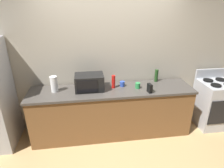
{
  "coord_description": "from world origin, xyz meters",
  "views": [
    {
      "loc": [
        -0.42,
        -2.57,
        2.3
      ],
      "look_at": [
        0.0,
        0.4,
        1.0
      ],
      "focal_mm": 30.77,
      "sensor_mm": 36.0,
      "label": 1
    }
  ],
  "objects_px": {
    "paper_towel_roll": "(54,84)",
    "bottle_hot_sauce": "(113,82)",
    "cordless_phone": "(150,88)",
    "mug_green": "(138,86)",
    "bottle_wine": "(156,76)",
    "mug_blue": "(122,84)",
    "microwave": "(89,82)",
    "stove_range": "(213,104)"
  },
  "relations": [
    {
      "from": "bottle_hot_sauce",
      "to": "mug_green",
      "type": "height_order",
      "value": "bottle_hot_sauce"
    },
    {
      "from": "stove_range",
      "to": "bottle_hot_sauce",
      "type": "xyz_separation_m",
      "value": [
        -1.97,
        0.06,
        0.55
      ]
    },
    {
      "from": "bottle_hot_sauce",
      "to": "mug_green",
      "type": "relative_size",
      "value": 2.3
    },
    {
      "from": "microwave",
      "to": "bottle_wine",
      "type": "distance_m",
      "value": 1.27
    },
    {
      "from": "paper_towel_roll",
      "to": "cordless_phone",
      "type": "bearing_deg",
      "value": -9.19
    },
    {
      "from": "paper_towel_roll",
      "to": "cordless_phone",
      "type": "relative_size",
      "value": 1.8
    },
    {
      "from": "microwave",
      "to": "cordless_phone",
      "type": "xyz_separation_m",
      "value": [
        0.98,
        -0.25,
        -0.06
      ]
    },
    {
      "from": "paper_towel_roll",
      "to": "bottle_wine",
      "type": "height_order",
      "value": "paper_towel_roll"
    },
    {
      "from": "paper_towel_roll",
      "to": "mug_blue",
      "type": "xyz_separation_m",
      "value": [
        1.16,
        0.05,
        -0.09
      ]
    },
    {
      "from": "bottle_wine",
      "to": "mug_green",
      "type": "height_order",
      "value": "bottle_wine"
    },
    {
      "from": "stove_range",
      "to": "mug_green",
      "type": "distance_m",
      "value": 1.63
    },
    {
      "from": "stove_range",
      "to": "bottle_hot_sauce",
      "type": "distance_m",
      "value": 2.04
    },
    {
      "from": "bottle_wine",
      "to": "mug_blue",
      "type": "distance_m",
      "value": 0.69
    },
    {
      "from": "cordless_phone",
      "to": "paper_towel_roll",
      "type": "bearing_deg",
      "value": 160.91
    },
    {
      "from": "cordless_phone",
      "to": "stove_range",
      "type": "bearing_deg",
      "value": -1.65
    },
    {
      "from": "microwave",
      "to": "cordless_phone",
      "type": "height_order",
      "value": "microwave"
    },
    {
      "from": "stove_range",
      "to": "bottle_wine",
      "type": "distance_m",
      "value": 1.28
    },
    {
      "from": "paper_towel_roll",
      "to": "bottle_hot_sauce",
      "type": "xyz_separation_m",
      "value": [
        1.0,
        0.01,
        -0.02
      ]
    },
    {
      "from": "bottle_hot_sauce",
      "to": "mug_blue",
      "type": "distance_m",
      "value": 0.18
    },
    {
      "from": "bottle_wine",
      "to": "microwave",
      "type": "bearing_deg",
      "value": -171.39
    },
    {
      "from": "bottle_wine",
      "to": "mug_blue",
      "type": "xyz_separation_m",
      "value": [
        -0.67,
        -0.13,
        -0.07
      ]
    },
    {
      "from": "paper_towel_roll",
      "to": "bottle_hot_sauce",
      "type": "bearing_deg",
      "value": 0.74
    },
    {
      "from": "paper_towel_roll",
      "to": "mug_green",
      "type": "distance_m",
      "value": 1.42
    },
    {
      "from": "stove_range",
      "to": "cordless_phone",
      "type": "xyz_separation_m",
      "value": [
        -1.4,
        -0.2,
        0.51
      ]
    },
    {
      "from": "cordless_phone",
      "to": "bottle_hot_sauce",
      "type": "xyz_separation_m",
      "value": [
        -0.57,
        0.27,
        0.04
      ]
    },
    {
      "from": "cordless_phone",
      "to": "bottle_hot_sauce",
      "type": "height_order",
      "value": "bottle_hot_sauce"
    },
    {
      "from": "stove_range",
      "to": "paper_towel_roll",
      "type": "xyz_separation_m",
      "value": [
        -2.96,
        0.05,
        0.57
      ]
    },
    {
      "from": "microwave",
      "to": "cordless_phone",
      "type": "distance_m",
      "value": 1.02
    },
    {
      "from": "microwave",
      "to": "mug_blue",
      "type": "relative_size",
      "value": 5.24
    },
    {
      "from": "bottle_hot_sauce",
      "to": "mug_green",
      "type": "xyz_separation_m",
      "value": [
        0.42,
        -0.08,
        -0.06
      ]
    },
    {
      "from": "paper_towel_roll",
      "to": "bottle_hot_sauce",
      "type": "height_order",
      "value": "paper_towel_roll"
    },
    {
      "from": "bottle_wine",
      "to": "bottle_hot_sauce",
      "type": "bearing_deg",
      "value": -168.24
    },
    {
      "from": "cordless_phone",
      "to": "mug_blue",
      "type": "height_order",
      "value": "cordless_phone"
    },
    {
      "from": "mug_green",
      "to": "stove_range",
      "type": "bearing_deg",
      "value": 0.54
    },
    {
      "from": "stove_range",
      "to": "cordless_phone",
      "type": "distance_m",
      "value": 1.5
    },
    {
      "from": "stove_range",
      "to": "cordless_phone",
      "type": "bearing_deg",
      "value": -171.74
    },
    {
      "from": "cordless_phone",
      "to": "bottle_hot_sauce",
      "type": "distance_m",
      "value": 0.63
    },
    {
      "from": "mug_blue",
      "to": "cordless_phone",
      "type": "bearing_deg",
      "value": -37.26
    },
    {
      "from": "bottle_hot_sauce",
      "to": "mug_blue",
      "type": "relative_size",
      "value": 2.5
    },
    {
      "from": "paper_towel_roll",
      "to": "cordless_phone",
      "type": "height_order",
      "value": "paper_towel_roll"
    },
    {
      "from": "microwave",
      "to": "bottle_hot_sauce",
      "type": "height_order",
      "value": "microwave"
    },
    {
      "from": "cordless_phone",
      "to": "bottle_wine",
      "type": "xyz_separation_m",
      "value": [
        0.27,
        0.44,
        0.04
      ]
    }
  ]
}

